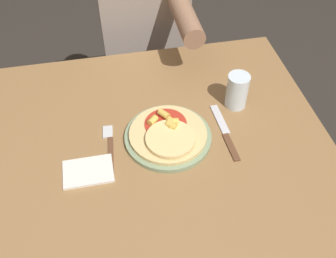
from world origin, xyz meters
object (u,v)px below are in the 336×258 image
Objects in this scene: drinking_glass at (237,91)px; plate at (168,137)px; dining_table at (158,174)px; pizza at (168,134)px; fork at (110,145)px; person_diner at (144,26)px; knife at (225,133)px.

plate is at bearing -156.96° from drinking_glass.
plate is at bearing 40.62° from dining_table.
pizza is at bearing 37.07° from dining_table.
pizza is 0.25m from drinking_glass.
drinking_glass is at bearing 13.13° from fork.
person_diner is (0.20, 0.64, -0.04)m from fork.
drinking_glass is at bearing 25.78° from dining_table.
plate is 2.23× the size of drinking_glass.
knife is 2.00× the size of drinking_glass.
dining_table is 5.57× the size of fork.
knife is at bearing -78.51° from person_diner.
plate reaches higher than knife.
knife reaches higher than dining_table.
plate is at bearing -92.92° from person_diner.
drinking_glass reaches higher than dining_table.
person_diner is (-0.20, 0.54, -0.09)m from drinking_glass.
drinking_glass is (0.06, 0.11, 0.05)m from knife.
pizza reaches higher than plate.
plate is 0.20× the size of person_diner.
person_diner is at bearing 72.68° from fork.
person_diner is (-0.13, 0.65, -0.04)m from knife.
fork is at bearing -166.87° from drinking_glass.
plate is 0.17m from fork.
dining_table is 4.48× the size of pizza.
plate is at bearing 95.29° from pizza.
plate is 0.02m from pizza.
dining_table is at bearing -95.80° from person_diner.
plate is 0.25m from drinking_glass.
dining_table is at bearing -142.93° from pizza.
drinking_glass reaches higher than knife.
pizza reaches higher than dining_table.
person_diner is at bearing 84.20° from dining_table.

